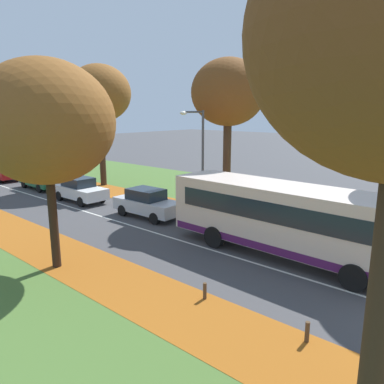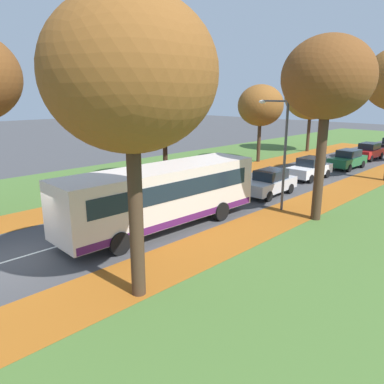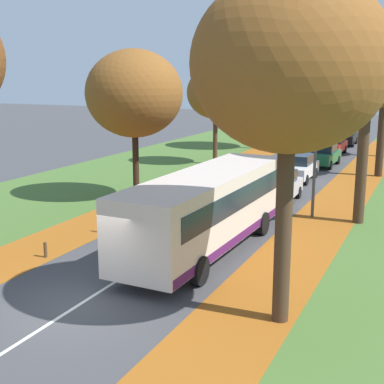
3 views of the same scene
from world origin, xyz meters
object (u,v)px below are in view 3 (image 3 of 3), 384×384
(tree_right_nearest, at_px, (290,65))
(car_black_trailing, at_px, (346,136))
(bollard_third, at_px, (45,250))
(car_white_following, at_px, (299,167))
(tree_left_near, at_px, (134,94))
(streetlamp_right, at_px, (309,137))
(bollard_fourth, at_px, (100,226))
(tree_left_far, at_px, (258,79))
(car_green_third_in_line, at_px, (324,155))
(bus, at_px, (208,207))
(car_silver_lead, at_px, (279,187))
(car_red_fourth_in_line, at_px, (333,145))
(tree_right_near, at_px, (369,65))
(tree_left_mid, at_px, (216,93))

(tree_right_nearest, height_order, car_black_trailing, tree_right_nearest)
(bollard_third, distance_m, car_white_following, 18.85)
(tree_left_near, xyz_separation_m, streetlamp_right, (9.03, 0.33, -1.82))
(bollard_fourth, bearing_deg, streetlamp_right, 41.21)
(tree_left_far, bearing_deg, tree_right_nearest, -70.73)
(car_white_following, distance_m, car_green_third_in_line, 6.02)
(bollard_fourth, height_order, streetlamp_right, streetlamp_right)
(bollard_third, xyz_separation_m, bus, (5.06, 3.24, 1.41))
(bollard_third, relative_size, car_silver_lead, 0.14)
(car_white_following, relative_size, car_red_fourth_in_line, 1.00)
(tree_right_nearest, distance_m, tree_right_near, 11.02)
(tree_right_nearest, bearing_deg, bus, 131.89)
(tree_left_near, bearing_deg, bus, -42.46)
(tree_left_mid, height_order, bollard_fourth, tree_left_mid)
(tree_left_near, xyz_separation_m, car_black_trailing, (6.57, 27.29, -4.75))
(bollard_third, bearing_deg, tree_left_mid, 95.91)
(car_green_third_in_line, height_order, car_black_trailing, same)
(tree_left_mid, relative_size, car_black_trailing, 1.68)
(car_white_following, bearing_deg, tree_left_near, -127.27)
(tree_right_near, bearing_deg, tree_right_nearest, -92.72)
(car_white_following, bearing_deg, bollard_third, -104.93)
(car_silver_lead, bearing_deg, tree_right_nearest, -73.93)
(tree_left_near, height_order, car_silver_lead, tree_left_near)
(bollard_fourth, xyz_separation_m, car_green_third_in_line, (5.21, 20.73, 0.53))
(streetlamp_right, distance_m, bus, 7.23)
(bollard_fourth, xyz_separation_m, streetlamp_right, (7.24, 6.34, 3.46))
(tree_right_nearest, bearing_deg, tree_right_near, 87.28)
(tree_right_nearest, xyz_separation_m, car_silver_lead, (-3.85, 13.37, -5.98))
(car_red_fourth_in_line, distance_m, car_black_trailing, 6.55)
(tree_left_far, height_order, car_black_trailing, tree_left_far)
(car_green_third_in_line, xyz_separation_m, car_black_trailing, (-0.43, 12.57, 0.00))
(streetlamp_right, bearing_deg, tree_right_near, -3.72)
(car_green_third_in_line, bearing_deg, streetlamp_right, -81.95)
(car_black_trailing, bearing_deg, car_white_following, -89.81)
(tree_left_mid, xyz_separation_m, bollard_third, (2.24, -21.65, -4.92))
(streetlamp_right, bearing_deg, car_red_fourth_in_line, 96.97)
(car_red_fourth_in_line, bearing_deg, car_green_third_in_line, -85.64)
(tree_left_mid, bearing_deg, tree_left_near, -87.82)
(tree_right_nearest, distance_m, streetlamp_right, 11.73)
(bus, distance_m, car_white_following, 15.00)
(bollard_fourth, height_order, bus, bus)
(bollard_fourth, relative_size, car_silver_lead, 0.13)
(tree_left_near, height_order, bollard_fourth, tree_left_near)
(car_silver_lead, distance_m, car_green_third_in_line, 12.19)
(car_green_third_in_line, bearing_deg, car_silver_lead, -89.55)
(tree_left_near, distance_m, streetlamp_right, 9.22)
(car_white_following, bearing_deg, tree_right_nearest, -77.56)
(bollard_third, distance_m, car_black_trailing, 37.10)
(tree_left_far, bearing_deg, car_black_trailing, 39.58)
(tree_right_near, height_order, car_green_third_in_line, tree_right_near)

